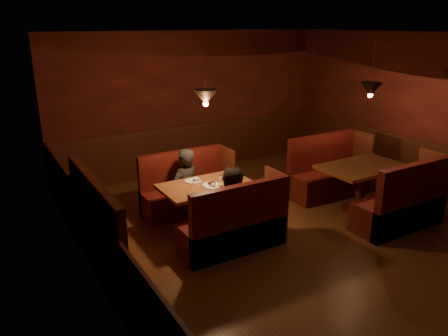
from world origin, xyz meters
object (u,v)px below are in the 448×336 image
second_bench_far (327,176)px  diner_b (235,196)px  main_table (208,195)px  second_table (361,177)px  main_bench_far (186,193)px  diner_a (185,173)px  main_bench_near (236,229)px  second_bench_near (403,207)px

second_bench_far → diner_b: 2.65m
main_table → second_table: main_table is taller
main_bench_far → diner_a: 0.48m
second_bench_far → second_table: bearing=-92.2°
second_table → diner_a: bearing=154.7°
main_table → diner_b: size_ratio=0.92×
main_table → diner_b: 0.65m
main_table → diner_a: 0.63m
main_table → main_bench_far: size_ratio=0.91×
main_bench_near → second_bench_near: size_ratio=0.98×
main_table → second_bench_far: second_bench_far is taller
second_bench_far → diner_b: (-2.50, -0.80, 0.40)m
main_bench_far → second_table: main_bench_far is taller
diner_b → second_table: bearing=-14.0°
main_table → second_bench_far: (2.60, 0.18, -0.22)m
main_bench_near → second_table: main_bench_near is taller
main_bench_far → second_bench_near: 3.45m
second_table → second_bench_far: size_ratio=0.90×
main_table → second_bench_near: second_bench_near is taller
second_bench_far → main_bench_near: bearing=-159.6°
second_bench_near → diner_a: diner_a is taller
main_table → second_bench_near: size_ratio=0.89×
main_bench_near → second_table: 2.57m
main_table → second_table: 2.66m
diner_a → main_table: bearing=79.3°
main_bench_near → diner_b: size_ratio=1.01×
main_bench_far → second_bench_far: 2.66m
main_bench_far → diner_a: size_ratio=1.00×
main_bench_far → main_bench_near: bearing=-90.0°
second_table → diner_b: diner_b is taller
main_bench_near → second_bench_far: (2.59, 0.96, 0.02)m
second_bench_far → diner_a: diner_a is taller
main_bench_far → second_bench_far: bearing=-13.1°
main_table → main_bench_near: bearing=-88.8°
main_bench_far → second_table: size_ratio=1.08×
main_table → second_bench_near: bearing=-30.0°
main_bench_far → diner_b: (0.09, -1.40, 0.42)m
diner_b → main_bench_far: bearing=80.6°
main_bench_far → diner_b: diner_b is taller
second_bench_near → main_bench_near: bearing=164.5°
second_bench_near → diner_a: size_ratio=1.03×
diner_a → diner_b: (0.20, -1.22, -0.00)m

